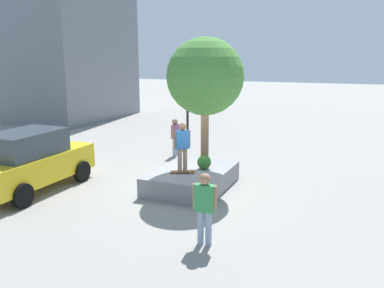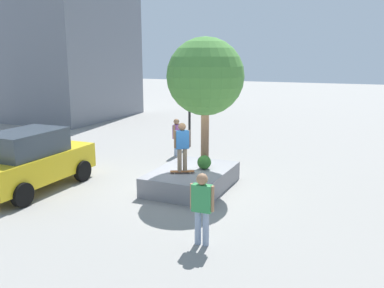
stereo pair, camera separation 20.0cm
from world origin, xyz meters
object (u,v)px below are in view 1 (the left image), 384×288
object	(u,v)px
plaza_tree	(205,77)
pedestrian_crossing	(205,204)
skateboarder	(182,144)
passerby_with_bag	(175,134)
skateboard	(182,172)
planter_ledge	(192,179)
taxi_cab	(30,161)
traffic_light_corner	(187,86)

from	to	relation	value
plaza_tree	pedestrian_crossing	bearing A→B (deg)	-158.98
skateboarder	passerby_with_bag	world-z (taller)	skateboarder
skateboard	pedestrian_crossing	distance (m)	3.95
planter_ledge	taxi_cab	size ratio (longest dim) A/B	0.76
taxi_cab	pedestrian_crossing	size ratio (longest dim) A/B	2.48
plaza_tree	traffic_light_corner	distance (m)	6.22
plaza_tree	planter_ledge	bearing A→B (deg)	155.10
planter_ledge	taxi_cab	world-z (taller)	taxi_cab
plaza_tree	traffic_light_corner	xyz separation A→B (m)	(5.40, 2.99, -0.74)
skateboard	pedestrian_crossing	size ratio (longest dim) A/B	0.45
skateboard	taxi_cab	bearing A→B (deg)	110.87
skateboard	pedestrian_crossing	world-z (taller)	pedestrian_crossing
traffic_light_corner	pedestrian_crossing	bearing A→B (deg)	-154.51
planter_ledge	passerby_with_bag	bearing A→B (deg)	32.10
plaza_tree	traffic_light_corner	size ratio (longest dim) A/B	1.00
skateboard	skateboarder	xyz separation A→B (m)	(0.00, 0.00, 0.95)
plaza_tree	skateboarder	size ratio (longest dim) A/B	2.75
pedestrian_crossing	taxi_cab	bearing A→B (deg)	77.48
plaza_tree	taxi_cab	xyz separation A→B (m)	(-2.90, 5.16, -2.73)
traffic_light_corner	passerby_with_bag	distance (m)	2.82
pedestrian_crossing	passerby_with_bag	bearing A→B (deg)	29.53
skateboarder	skateboard	bearing A→B (deg)	-165.96
plaza_tree	taxi_cab	world-z (taller)	plaza_tree
skateboard	skateboarder	distance (m)	0.95
skateboarder	taxi_cab	bearing A→B (deg)	110.87
passerby_with_bag	pedestrian_crossing	size ratio (longest dim) A/B	0.95
skateboard	traffic_light_corner	distance (m)	7.37
skateboard	traffic_light_corner	xyz separation A→B (m)	(6.48, 2.61, 2.33)
passerby_with_bag	skateboarder	bearing A→B (deg)	-152.18
skateboard	skateboarder	size ratio (longest dim) A/B	0.50
planter_ledge	passerby_with_bag	xyz separation A→B (m)	(4.04, 2.53, 0.66)
traffic_light_corner	passerby_with_bag	size ratio (longest dim) A/B	2.62
taxi_cab	passerby_with_bag	world-z (taller)	taxi_cab
planter_ledge	skateboard	world-z (taller)	skateboard
traffic_light_corner	skateboarder	bearing A→B (deg)	-158.04
planter_ledge	traffic_light_corner	world-z (taller)	traffic_light_corner
taxi_cab	skateboarder	bearing A→B (deg)	-69.13
skateboard	planter_ledge	bearing A→B (deg)	-12.67
planter_ledge	pedestrian_crossing	bearing A→B (deg)	-153.29
skateboarder	passerby_with_bag	xyz separation A→B (m)	(4.57, 2.41, -0.68)
taxi_cab	traffic_light_corner	distance (m)	8.82
taxi_cab	traffic_light_corner	xyz separation A→B (m)	(8.31, -2.17, 2.00)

